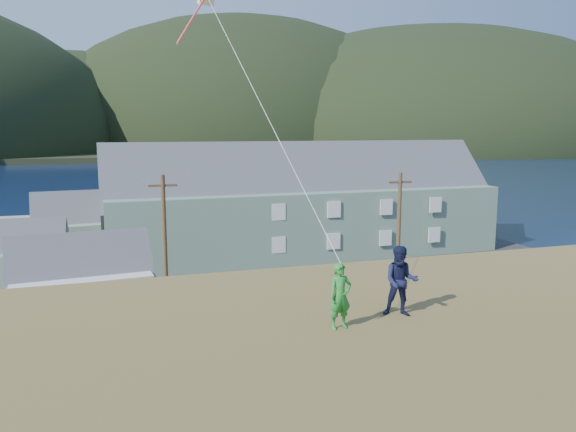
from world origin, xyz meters
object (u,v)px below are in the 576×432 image
object	(u,v)px
wharf	(92,224)
shed_palegreen_near	(6,258)
lodge	(303,202)
shed_palegreen_far	(98,227)
kite_flyer_navy	(401,281)
shed_white	(82,282)
kite_flyer_green	(340,296)

from	to	relation	value
wharf	shed_palegreen_near	distance (m)	25.84
lodge	shed_palegreen_near	xyz separation A→B (m)	(-24.95, -4.73, -2.58)
lodge	shed_palegreen_far	bearing A→B (deg)	165.97
shed_palegreen_far	shed_palegreen_near	bearing A→B (deg)	-130.39
kite_flyer_navy	wharf	bearing A→B (deg)	125.47
wharf	shed_palegreen_near	size ratio (longest dim) A/B	2.99
shed_palegreen_near	kite_flyer_navy	world-z (taller)	kite_flyer_navy
wharf	shed_palegreen_far	distance (m)	16.49
wharf	shed_palegreen_far	size ratio (longest dim) A/B	2.23
wharf	shed_palegreen_near	xyz separation A→B (m)	(-5.21, -25.23, 1.90)
wharf	shed_white	bearing A→B (deg)	-89.14
lodge	kite_flyer_navy	xyz separation A→B (m)	(-10.43, -37.57, 3.16)
wharf	shed_palegreen_far	xyz separation A→B (m)	(1.11, -16.27, 2.42)
shed_palegreen_near	wharf	bearing A→B (deg)	79.97
wharf	kite_flyer_navy	bearing A→B (deg)	-80.89
shed_palegreen_near	kite_flyer_green	world-z (taller)	kite_flyer_green
shed_white	shed_palegreen_far	xyz separation A→B (m)	(0.59, 18.44, 0.32)
lodge	shed_palegreen_far	size ratio (longest dim) A/B	3.14
shed_white	kite_flyer_green	distance (m)	25.36
shed_palegreen_near	kite_flyer_navy	bearing A→B (deg)	-64.52
lodge	shed_palegreen_near	world-z (taller)	lodge
lodge	kite_flyer_navy	bearing A→B (deg)	-106.73
kite_flyer_navy	lodge	bearing A→B (deg)	100.85
lodge	kite_flyer_green	xyz separation A→B (m)	(-12.23, -37.97, 3.05)
shed_palegreen_near	shed_palegreen_far	world-z (taller)	shed_palegreen_far
shed_white	kite_flyer_navy	bearing A→B (deg)	-74.94
shed_white	shed_palegreen_far	size ratio (longest dim) A/B	0.75
lodge	shed_white	world-z (taller)	lodge
wharf	kite_flyer_green	world-z (taller)	kite_flyer_green
kite_flyer_green	kite_flyer_navy	bearing A→B (deg)	4.33
wharf	shed_palegreen_near	bearing A→B (deg)	-101.66
shed_palegreen_near	shed_white	distance (m)	11.08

